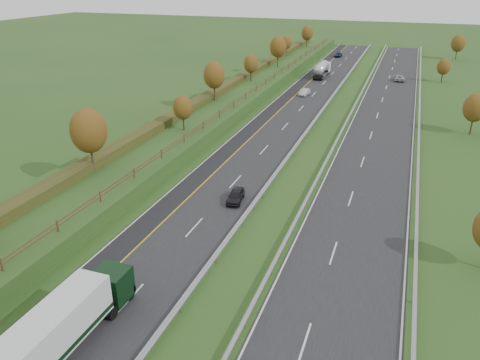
# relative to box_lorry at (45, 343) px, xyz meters

# --- Properties ---
(ground) EXTENTS (400.00, 400.00, 0.00)m
(ground) POSITION_rel_box_lorry_xyz_m (7.64, 51.99, -2.33)
(ground) COLOR #284C1B
(ground) RESTS_ON ground
(near_carriageway) EXTENTS (10.50, 200.00, 0.04)m
(near_carriageway) POSITION_rel_box_lorry_xyz_m (-0.36, 56.99, -2.31)
(near_carriageway) COLOR black
(near_carriageway) RESTS_ON ground
(far_carriageway) EXTENTS (10.50, 200.00, 0.04)m
(far_carriageway) POSITION_rel_box_lorry_xyz_m (16.14, 56.99, -2.31)
(far_carriageway) COLOR black
(far_carriageway) RESTS_ON ground
(hard_shoulder) EXTENTS (3.00, 200.00, 0.04)m
(hard_shoulder) POSITION_rel_box_lorry_xyz_m (-4.11, 56.99, -2.31)
(hard_shoulder) COLOR black
(hard_shoulder) RESTS_ON ground
(lane_markings) EXTENTS (26.75, 200.00, 0.01)m
(lane_markings) POSITION_rel_box_lorry_xyz_m (6.04, 56.87, -2.28)
(lane_markings) COLOR silver
(lane_markings) RESTS_ON near_carriageway
(embankment_left) EXTENTS (12.00, 200.00, 2.00)m
(embankment_left) POSITION_rel_box_lorry_xyz_m (-13.36, 56.99, -1.33)
(embankment_left) COLOR #284C1B
(embankment_left) RESTS_ON ground
(hedge_left) EXTENTS (2.20, 180.00, 1.10)m
(hedge_left) POSITION_rel_box_lorry_xyz_m (-15.36, 56.99, 0.22)
(hedge_left) COLOR #2C3214
(hedge_left) RESTS_ON embankment_left
(fence_left) EXTENTS (0.12, 189.06, 1.20)m
(fence_left) POSITION_rel_box_lorry_xyz_m (-8.86, 56.58, 0.40)
(fence_left) COLOR #422B19
(fence_left) RESTS_ON embankment_left
(median_barrier_near) EXTENTS (0.32, 200.00, 0.71)m
(median_barrier_near) POSITION_rel_box_lorry_xyz_m (5.34, 56.99, -1.72)
(median_barrier_near) COLOR #919499
(median_barrier_near) RESTS_ON ground
(median_barrier_far) EXTENTS (0.32, 200.00, 0.71)m
(median_barrier_far) POSITION_rel_box_lorry_xyz_m (10.44, 56.99, -1.72)
(median_barrier_far) COLOR #919499
(median_barrier_far) RESTS_ON ground
(outer_barrier_far) EXTENTS (0.32, 200.00, 0.71)m
(outer_barrier_far) POSITION_rel_box_lorry_xyz_m (21.94, 56.99, -1.71)
(outer_barrier_far) COLOR #919499
(outer_barrier_far) RESTS_ON ground
(trees_left) EXTENTS (6.64, 164.30, 7.66)m
(trees_left) POSITION_rel_box_lorry_xyz_m (-13.01, 53.62, 4.04)
(trees_left) COLOR #2D2116
(trees_left) RESTS_ON embankment_left
(trees_far) EXTENTS (8.45, 118.60, 7.12)m
(trees_far) POSITION_rel_box_lorry_xyz_m (29.43, 86.20, 1.92)
(trees_far) COLOR #2D2116
(trees_far) RESTS_ON ground
(box_lorry) EXTENTS (2.58, 16.28, 4.06)m
(box_lorry) POSITION_rel_box_lorry_xyz_m (0.00, 0.00, 0.00)
(box_lorry) COLOR black
(box_lorry) RESTS_ON near_carriageway
(road_tanker) EXTENTS (2.40, 11.22, 3.46)m
(road_tanker) POSITION_rel_box_lorry_xyz_m (-1.09, 99.12, -0.47)
(road_tanker) COLOR silver
(road_tanker) RESTS_ON near_carriageway
(car_dark_near) EXTENTS (2.08, 4.09, 1.33)m
(car_dark_near) POSITION_rel_box_lorry_xyz_m (2.78, 26.92, -1.62)
(car_dark_near) COLOR black
(car_dark_near) RESTS_ON near_carriageway
(car_silver_mid) EXTENTS (1.75, 4.14, 1.33)m
(car_silver_mid) POSITION_rel_box_lorry_xyz_m (-0.81, 78.52, -1.63)
(car_silver_mid) COLOR #BBBBC1
(car_silver_mid) RESTS_ON near_carriageway
(car_small_far) EXTENTS (2.07, 4.53, 1.29)m
(car_small_far) POSITION_rel_box_lorry_xyz_m (-1.76, 129.92, -1.65)
(car_small_far) COLOR #12133B
(car_small_far) RESTS_ON near_carriageway
(car_oncoming) EXTENTS (2.77, 5.07, 1.35)m
(car_oncoming) POSITION_rel_box_lorry_xyz_m (17.18, 100.27, -1.62)
(car_oncoming) COLOR #ACACB1
(car_oncoming) RESTS_ON far_carriageway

